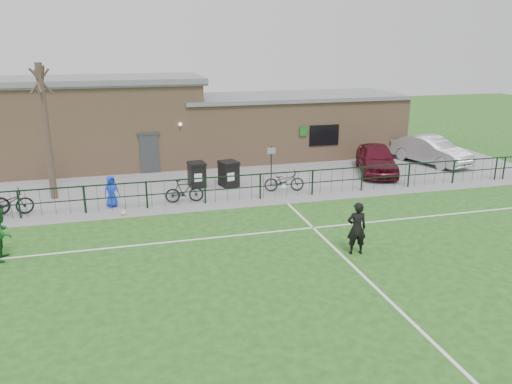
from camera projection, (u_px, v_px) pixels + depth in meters
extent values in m
plane|color=#1E4E16|center=(299.00, 281.00, 14.90)|extent=(90.00, 90.00, 0.00)
cube|color=slate|center=(216.00, 171.00, 27.37)|extent=(34.00, 13.00, 0.02)
cube|color=white|center=(240.00, 202.00, 22.11)|extent=(28.00, 0.10, 0.01)
cube|color=white|center=(263.00, 233.00, 18.60)|extent=(28.00, 0.10, 0.01)
cube|color=white|center=(360.00, 273.00, 15.40)|extent=(0.10, 16.00, 0.01)
cube|color=black|center=(239.00, 188.00, 22.12)|extent=(28.00, 0.10, 1.20)
cylinder|color=#403027|center=(47.00, 133.00, 21.75)|extent=(0.30, 0.30, 6.00)
cube|color=black|center=(197.00, 175.00, 24.26)|extent=(0.83, 0.92, 1.13)
cube|color=black|center=(229.00, 175.00, 24.33)|extent=(0.97, 1.04, 1.16)
cylinder|color=black|center=(271.00, 166.00, 24.28)|extent=(0.07, 0.07, 2.00)
imported|color=#4E0D1A|center=(376.00, 159.00, 26.65)|extent=(3.28, 4.96, 1.57)
imported|color=#A3A6AB|center=(431.00, 150.00, 28.74)|extent=(3.01, 5.07, 1.58)
imported|color=black|center=(6.00, 204.00, 20.09)|extent=(2.22, 1.34, 1.10)
imported|color=black|center=(184.00, 191.00, 21.92)|extent=(1.71, 0.59, 1.01)
imported|color=black|center=(284.00, 181.00, 23.56)|extent=(1.97, 0.94, 0.99)
imported|color=#1636D3|center=(111.00, 191.00, 21.29)|extent=(0.78, 0.66, 1.36)
imported|color=black|center=(357.00, 228.00, 16.55)|extent=(0.72, 0.53, 1.81)
sphere|color=white|center=(284.00, 187.00, 18.47)|extent=(0.22, 0.22, 0.22)
imported|color=#1A5B25|center=(2.00, 233.00, 16.19)|extent=(0.73, 0.90, 1.75)
sphere|color=white|center=(123.00, 213.00, 20.40)|extent=(0.21, 0.21, 0.21)
cube|color=#A7815D|center=(206.00, 130.00, 29.64)|extent=(24.00, 5.00, 3.50)
cube|color=#A7815D|center=(93.00, 93.00, 27.41)|extent=(11.52, 5.00, 1.20)
cube|color=slate|center=(91.00, 80.00, 27.20)|extent=(12.02, 5.40, 0.28)
cube|color=slate|center=(291.00, 96.00, 30.40)|extent=(13.44, 5.30, 0.22)
cube|color=#383A3D|center=(149.00, 154.00, 26.64)|extent=(1.00, 0.08, 2.10)
cube|color=black|center=(324.00, 135.00, 28.95)|extent=(1.80, 0.08, 1.20)
cube|color=#19661E|center=(303.00, 131.00, 28.50)|extent=(0.45, 0.04, 0.55)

